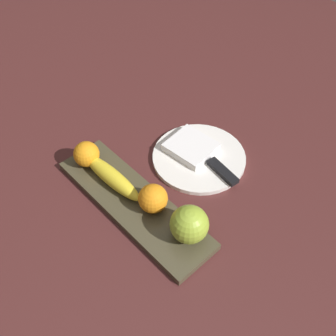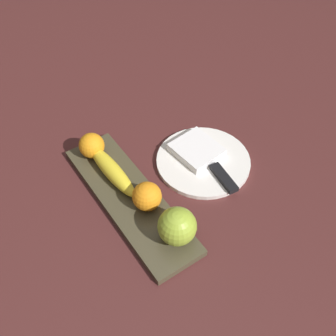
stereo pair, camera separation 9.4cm
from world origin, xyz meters
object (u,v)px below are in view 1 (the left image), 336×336
orange_near_banana (87,154)px  orange_near_apple (153,199)px  banana (111,177)px  knife (218,168)px  folded_napkin (191,147)px  apple (189,224)px  fruit_tray (134,203)px  dinner_plate (199,157)px

orange_near_banana → orange_near_apple: bearing=-172.5°
banana → knife: size_ratio=1.03×
orange_near_apple → folded_napkin: (0.07, -0.19, -0.03)m
folded_napkin → knife: bearing=-178.7°
apple → knife: size_ratio=0.44×
banana → folded_napkin: size_ratio=1.72×
folded_napkin → orange_near_banana: bearing=58.3°
orange_near_apple → orange_near_banana: (0.20, 0.03, -0.00)m
apple → orange_near_banana: (0.31, 0.03, -0.01)m
orange_near_banana → folded_napkin: bearing=-121.7°
orange_near_banana → knife: size_ratio=0.34×
fruit_tray → apple: (-0.15, -0.03, 0.05)m
fruit_tray → folded_napkin: folded_napkin is taller
folded_napkin → knife: size_ratio=0.60×
dinner_plate → folded_napkin: (0.03, 0.00, 0.02)m
banana → orange_near_apple: 0.12m
fruit_tray → dinner_plate: size_ratio=1.81×
fruit_tray → dinner_plate: (0.00, -0.21, -0.00)m
dinner_plate → orange_near_apple: bearing=102.9°
apple → knife: 0.21m
apple → dinner_plate: apple is taller
banana → folded_napkin: (-0.05, -0.21, -0.01)m
banana → dinner_plate: banana is taller
orange_near_apple → banana: bearing=10.4°
apple → orange_near_apple: bearing=3.6°
apple → folded_napkin: 0.25m
banana → orange_near_apple: bearing=-171.9°
orange_near_banana → dinner_plate: (-0.16, -0.21, -0.04)m
orange_near_banana → dinner_plate: orange_near_banana is taller
apple → orange_near_banana: apple is taller
fruit_tray → knife: size_ratio=2.28×
orange_near_apple → folded_napkin: size_ratio=0.59×
banana → knife: (-0.14, -0.21, -0.02)m
banana → dinner_plate: size_ratio=0.82×
fruit_tray → knife: (-0.06, -0.21, 0.01)m
dinner_plate → folded_napkin: 0.03m
orange_near_banana → banana: bearing=-176.6°
orange_near_apple → fruit_tray: bearing=25.6°
knife → banana: bearing=64.1°
orange_near_apple → orange_near_banana: bearing=7.5°
fruit_tray → folded_napkin: 0.21m
orange_near_banana → folded_napkin: orange_near_banana is taller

